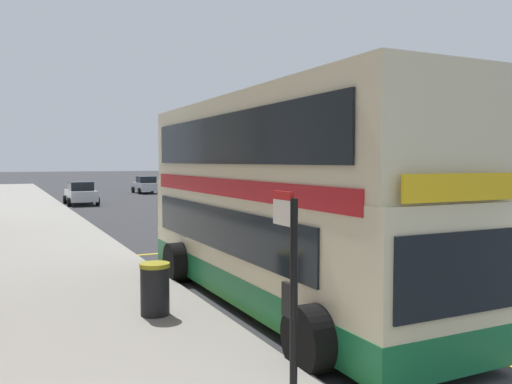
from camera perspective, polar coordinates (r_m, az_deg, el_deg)
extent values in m
plane|color=#333335|center=(37.24, -13.75, -1.46)|extent=(260.00, 260.00, 0.00)
cube|color=gray|center=(36.43, -24.58, -1.66)|extent=(6.00, 76.00, 0.14)
cube|color=beige|center=(11.42, 2.18, -5.23)|extent=(2.45, 10.06, 2.30)
cube|color=beige|center=(11.30, 2.20, 5.35)|extent=(2.42, 9.86, 1.90)
cube|color=#196B3D|center=(11.58, 2.17, -9.40)|extent=(2.47, 10.08, 0.60)
cube|color=#B2191E|center=(11.31, 2.19, 0.64)|extent=(2.48, 9.26, 0.36)
cube|color=black|center=(11.23, -4.41, -3.85)|extent=(0.04, 8.05, 0.90)
cube|color=black|center=(10.78, -3.67, 5.71)|extent=(0.04, 8.86, 1.00)
cube|color=black|center=(7.38, 21.16, -8.23)|extent=(2.15, 0.04, 1.10)
cube|color=yellow|center=(7.25, 21.34, 0.48)|extent=(1.96, 0.04, 0.36)
cylinder|color=black|center=(7.92, 6.25, -15.47)|extent=(0.56, 1.00, 1.00)
cylinder|color=black|center=(9.52, 20.10, -12.41)|extent=(0.56, 1.00, 1.00)
cylinder|color=black|center=(13.59, -8.35, -7.52)|extent=(0.56, 1.00, 1.00)
cylinder|color=black|center=(14.58, 1.61, -6.74)|extent=(0.56, 1.00, 1.00)
cube|color=yellow|center=(11.10, -4.68, -12.60)|extent=(0.16, 14.09, 0.01)
cube|color=yellow|center=(12.44, 8.40, -10.87)|extent=(0.16, 14.09, 0.01)
cube|color=yellow|center=(18.00, -8.32, -6.44)|extent=(3.12, 0.16, 0.01)
cylinder|color=black|center=(6.18, 4.10, -12.32)|extent=(0.09, 0.09, 2.49)
cube|color=silver|center=(6.20, 2.97, -2.22)|extent=(0.05, 0.42, 0.30)
cube|color=red|center=(6.18, 2.97, -0.38)|extent=(0.05, 0.42, 0.10)
cube|color=black|center=(6.25, 3.64, -11.62)|extent=(0.06, 0.28, 0.40)
cube|color=#B2B5BA|center=(39.07, -18.41, -0.34)|extent=(1.76, 4.20, 0.72)
cube|color=black|center=(38.93, -18.41, 0.62)|extent=(1.52, 1.90, 0.60)
cylinder|color=black|center=(40.27, -19.96, -0.78)|extent=(0.22, 0.60, 0.60)
cylinder|color=black|center=(40.50, -17.33, -0.71)|extent=(0.22, 0.60, 0.60)
cylinder|color=black|center=(37.69, -19.55, -1.04)|extent=(0.22, 0.60, 0.60)
cylinder|color=black|center=(37.94, -16.75, -0.96)|extent=(0.22, 0.60, 0.60)
cube|color=#B2B5BA|center=(51.48, -11.82, 0.61)|extent=(1.76, 4.20, 0.72)
cube|color=black|center=(51.35, -11.80, 1.34)|extent=(1.52, 1.90, 0.60)
cylinder|color=black|center=(52.54, -13.15, 0.25)|extent=(0.22, 0.60, 0.60)
cylinder|color=black|center=(52.99, -11.18, 0.30)|extent=(0.22, 0.60, 0.60)
cylinder|color=black|center=(50.01, -12.49, 0.11)|extent=(0.22, 0.60, 0.60)
cylinder|color=black|center=(50.48, -10.43, 0.16)|extent=(0.22, 0.60, 0.60)
cylinder|color=black|center=(10.33, -10.87, -10.47)|extent=(0.54, 0.54, 0.91)
cylinder|color=#A5991E|center=(10.23, -10.90, -7.78)|extent=(0.57, 0.57, 0.08)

